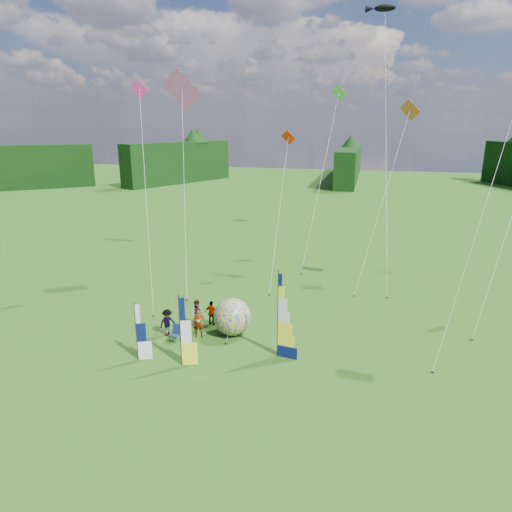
% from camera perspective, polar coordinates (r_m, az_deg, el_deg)
% --- Properties ---
extents(ground, '(220.00, 220.00, 0.00)m').
position_cam_1_polar(ground, '(23.22, 0.02, -16.09)').
color(ground, '#3F541E').
rests_on(ground, ground).
extents(treeline_ring, '(210.00, 210.00, 8.00)m').
position_cam_1_polar(treeline_ring, '(21.34, 0.02, -6.99)').
color(treeline_ring, black).
rests_on(treeline_ring, ground).
extents(feather_banner_main, '(1.31, 0.29, 4.84)m').
position_cam_1_polar(feather_banner_main, '(24.87, 2.73, -7.48)').
color(feather_banner_main, '#091249').
rests_on(feather_banner_main, ground).
extents(side_banner_left, '(1.04, 0.43, 3.87)m').
position_cam_1_polar(side_banner_left, '(24.46, -9.44, -9.37)').
color(side_banner_left, yellow).
rests_on(side_banner_left, ground).
extents(side_banner_far, '(0.93, 0.46, 3.25)m').
position_cam_1_polar(side_banner_far, '(25.59, -14.74, -9.27)').
color(side_banner_far, white).
rests_on(side_banner_far, ground).
extents(bol_inflatable, '(3.00, 3.00, 2.29)m').
position_cam_1_polar(bol_inflatable, '(27.90, -2.97, -7.60)').
color(bol_inflatable, '#001883').
rests_on(bol_inflatable, ground).
extents(spectator_a, '(0.79, 0.64, 1.86)m').
position_cam_1_polar(spectator_a, '(27.84, -7.19, -8.26)').
color(spectator_a, '#66594C').
rests_on(spectator_a, ground).
extents(spectator_b, '(0.86, 0.44, 1.76)m').
position_cam_1_polar(spectator_b, '(29.23, -7.32, -7.14)').
color(spectator_b, '#66594C').
rests_on(spectator_b, ground).
extents(spectator_c, '(0.96, 1.13, 1.69)m').
position_cam_1_polar(spectator_c, '(28.32, -11.00, -8.18)').
color(spectator_c, '#66594C').
rests_on(spectator_c, ground).
extents(spectator_d, '(0.98, 0.49, 1.61)m').
position_cam_1_polar(spectator_d, '(29.37, -5.56, -7.11)').
color(spectator_d, '#66594C').
rests_on(spectator_d, ground).
extents(camp_chair, '(0.69, 0.69, 1.04)m').
position_cam_1_polar(camp_chair, '(27.63, -10.15, -9.52)').
color(camp_chair, '#141F48').
rests_on(camp_chair, ground).
extents(kite_whale, '(6.71, 16.11, 23.42)m').
position_cam_1_polar(kite_whale, '(39.37, 16.02, 14.64)').
color(kite_whale, black).
rests_on(kite_whale, ground).
extents(kite_rainbow_delta, '(10.19, 13.84, 17.67)m').
position_cam_1_polar(kite_rainbow_delta, '(35.43, -9.05, 10.27)').
color(kite_rainbow_delta, '#FF2409').
rests_on(kite_rainbow_delta, ground).
extents(kite_parafoil, '(11.27, 12.95, 18.99)m').
position_cam_1_polar(kite_parafoil, '(27.01, 27.19, 8.28)').
color(kite_parafoil, red).
rests_on(kite_parafoil, ground).
extents(small_kite_red, '(2.97, 9.05, 12.28)m').
position_cam_1_polar(small_kite_red, '(35.99, 2.93, 6.20)').
color(small_kite_red, red).
rests_on(small_kite_red, ground).
extents(small_kite_orange, '(9.28, 12.03, 14.86)m').
position_cam_1_polar(small_kite_orange, '(36.86, 15.69, 7.89)').
color(small_kite_orange, '#D46228').
rests_on(small_kite_orange, ground).
extents(small_kite_yellow, '(8.82, 10.46, 12.25)m').
position_cam_1_polar(small_kite_yellow, '(32.02, 28.81, 2.90)').
color(small_kite_yellow, '#FFAF15').
rests_on(small_kite_yellow, ground).
extents(small_kite_pink, '(7.91, 9.80, 15.88)m').
position_cam_1_polar(small_kite_pink, '(32.75, -13.63, 7.96)').
color(small_kite_pink, '#C9257A').
rests_on(small_kite_pink, ground).
extents(small_kite_green, '(5.20, 12.94, 16.47)m').
position_cam_1_polar(small_kite_green, '(42.36, 8.19, 10.45)').
color(small_kite_green, green).
rests_on(small_kite_green, ground).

